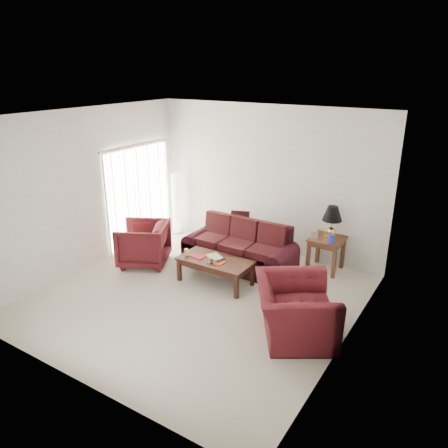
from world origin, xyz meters
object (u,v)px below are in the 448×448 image
object	(u,v)px
end_table	(326,254)
armchair_right	(295,310)
sofa	(239,246)
armchair_left	(143,244)
floor_lamp	(176,204)
coffee_table	(215,271)

from	to	relation	value
end_table	armchair_right	bearing A→B (deg)	-81.00
sofa	armchair_left	bearing A→B (deg)	-149.69
sofa	armchair_left	size ratio (longest dim) A/B	2.31
sofa	end_table	distance (m)	1.65
floor_lamp	armchair_right	xyz separation A→B (m)	(3.97, -2.34, -0.31)
sofa	armchair_right	size ratio (longest dim) A/B	1.72
floor_lamp	end_table	bearing A→B (deg)	-0.84
coffee_table	sofa	bearing A→B (deg)	91.42
sofa	end_table	xyz separation A→B (m)	(1.45, 0.77, -0.11)
floor_lamp	armchair_left	xyz separation A→B (m)	(0.50, -1.69, -0.29)
end_table	armchair_right	distance (m)	2.32
armchair_right	coffee_table	bearing A→B (deg)	36.34
sofa	coffee_table	world-z (taller)	sofa
sofa	coffee_table	bearing A→B (deg)	-89.22
armchair_right	floor_lamp	bearing A→B (deg)	27.33
coffee_table	armchair_left	bearing A→B (deg)	-174.14
sofa	armchair_right	xyz separation A→B (m)	(1.82, -1.52, -0.03)
armchair_left	armchair_right	bearing A→B (deg)	51.92
armchair_left	coffee_table	size ratio (longest dim) A/B	0.71
floor_lamp	armchair_left	bearing A→B (deg)	-73.49
sofa	armchair_left	distance (m)	1.87
armchair_right	sofa	bearing A→B (deg)	17.91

